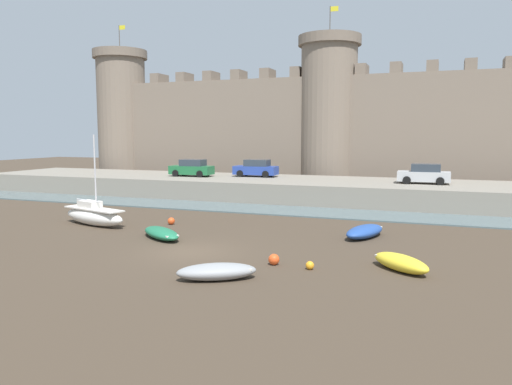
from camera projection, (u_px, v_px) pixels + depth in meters
ground_plane at (190, 252)px, 24.62m from camera, size 160.00×160.00×0.00m
water_channel at (278, 210)px, 37.73m from camera, size 80.00×4.50×0.10m
quay_road at (303, 189)px, 44.38m from camera, size 64.09×10.00×1.75m
castle at (328, 122)px, 53.00m from camera, size 58.65×6.55×18.95m
sailboat_midflat_left at (94, 215)px, 31.75m from camera, size 5.57×2.79×5.75m
rowboat_midflat_right at (401, 262)px, 21.17m from camera, size 2.96×2.81×0.70m
rowboat_foreground_centre at (365, 231)px, 27.97m from camera, size 2.39×3.75×0.69m
rowboat_foreground_right at (217, 271)px, 19.86m from camera, size 3.35×2.63×0.67m
rowboat_near_channel_left at (161, 233)px, 27.71m from camera, size 3.66×3.13×0.60m
mooring_buoy_off_centre at (274, 259)px, 22.13m from camera, size 0.50×0.50×0.50m
mooring_buoy_near_shore at (171, 221)px, 31.99m from camera, size 0.46×0.46×0.46m
mooring_buoy_mid_mud at (310, 265)px, 21.38m from camera, size 0.36×0.36×0.36m
car_quay_west at (424, 174)px, 40.57m from camera, size 4.13×1.94×1.62m
car_quay_centre_west at (192, 168)px, 47.69m from camera, size 4.13×1.94×1.62m
car_quay_centre_east at (256, 168)px, 47.32m from camera, size 4.13×1.94×1.62m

